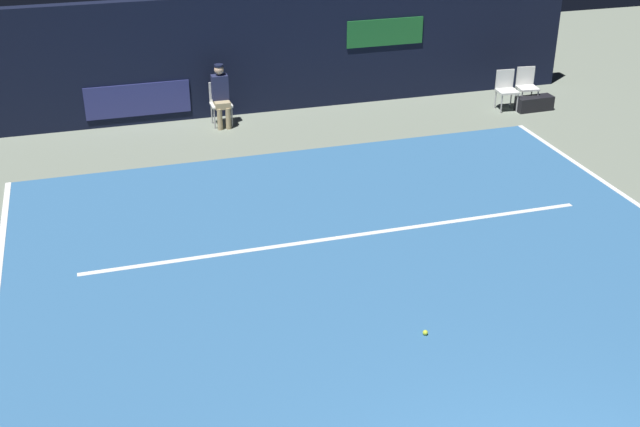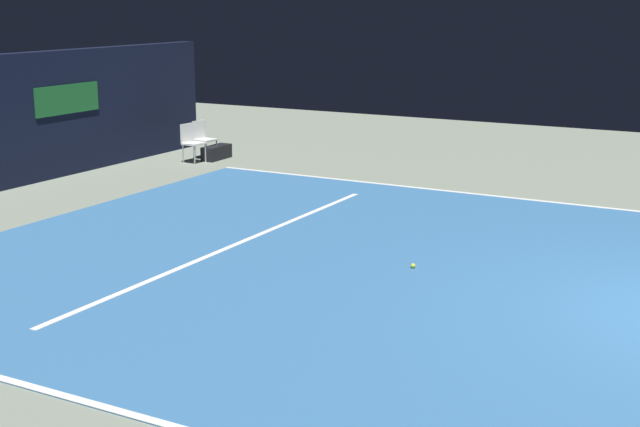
# 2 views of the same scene
# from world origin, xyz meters

# --- Properties ---
(ground_plane) EXTENTS (30.32, 30.32, 0.00)m
(ground_plane) POSITION_xyz_m (0.00, 4.72, 0.00)
(ground_plane) COLOR gray
(court_surface) EXTENTS (10.45, 11.45, 0.01)m
(court_surface) POSITION_xyz_m (0.00, 4.72, 0.01)
(court_surface) COLOR #336699
(court_surface) RESTS_ON ground
(line_sideline_left) EXTENTS (0.10, 11.45, 0.01)m
(line_sideline_left) POSITION_xyz_m (5.18, 4.72, 0.01)
(line_sideline_left) COLOR white
(line_sideline_left) RESTS_ON court_surface
(line_sideline_right) EXTENTS (0.10, 11.45, 0.01)m
(line_sideline_right) POSITION_xyz_m (-5.18, 4.72, 0.01)
(line_sideline_right) COLOR white
(line_sideline_right) RESTS_ON court_surface
(line_service) EXTENTS (8.15, 0.10, 0.01)m
(line_service) POSITION_xyz_m (0.00, 6.73, 0.01)
(line_service) COLOR white
(line_service) RESTS_ON court_surface
(courtside_chair_near) EXTENTS (0.49, 0.47, 0.88)m
(courtside_chair_near) POSITION_xyz_m (5.94, 11.63, 0.50)
(courtside_chair_near) COLOR white
(courtside_chair_near) RESTS_ON ground
(courtside_chair_far) EXTENTS (0.47, 0.45, 0.88)m
(courtside_chair_far) POSITION_xyz_m (5.39, 11.55, 0.50)
(courtside_chair_far) COLOR white
(courtside_chair_far) RESTS_ON ground
(tennis_ball) EXTENTS (0.07, 0.07, 0.07)m
(tennis_ball) POSITION_xyz_m (0.17, 3.90, 0.05)
(tennis_ball) COLOR #CCE033
(tennis_ball) RESTS_ON court_surface
(equipment_bag) EXTENTS (0.85, 0.34, 0.32)m
(equipment_bag) POSITION_xyz_m (5.98, 11.29, 0.16)
(equipment_bag) COLOR black
(equipment_bag) RESTS_ON ground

